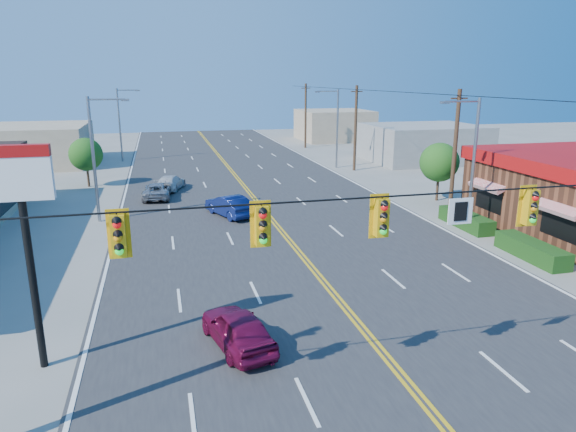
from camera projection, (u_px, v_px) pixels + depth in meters
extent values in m
plane|color=gray|center=(409.00, 387.00, 15.57)|extent=(160.00, 160.00, 0.00)
cube|color=#2D2D30|center=(270.00, 218.00, 34.29)|extent=(20.00, 120.00, 0.06)
cylinder|color=black|center=(423.00, 194.00, 14.01)|extent=(24.00, 0.05, 0.05)
cube|color=white|center=(460.00, 211.00, 14.44)|extent=(0.75, 0.04, 0.75)
cube|color=#D89E0C|center=(118.00, 236.00, 12.27)|extent=(0.55, 0.34, 1.25)
cube|color=#D89E0C|center=(262.00, 226.00, 13.10)|extent=(0.55, 0.34, 1.25)
cube|color=#D89E0C|center=(381.00, 218.00, 13.88)|extent=(0.55, 0.34, 1.25)
cube|color=#D89E0C|center=(530.00, 207.00, 14.99)|extent=(0.55, 0.34, 1.25)
cube|color=#194214|center=(495.00, 234.00, 29.40)|extent=(1.20, 9.00, 0.90)
cylinder|color=black|center=(33.00, 280.00, 15.94)|extent=(0.24, 0.24, 6.00)
cube|color=white|center=(19.00, 179.00, 15.11)|extent=(1.90, 0.30, 1.30)
cylinder|color=gray|center=(473.00, 167.00, 30.23)|extent=(0.20, 0.20, 8.00)
cylinder|color=gray|center=(462.00, 101.00, 28.99)|extent=(2.20, 0.12, 0.12)
cube|color=gray|center=(445.00, 102.00, 28.74)|extent=(0.50, 0.25, 0.15)
cylinder|color=gray|center=(337.00, 129.00, 52.70)|extent=(0.20, 0.20, 8.00)
cylinder|color=gray|center=(328.00, 91.00, 51.46)|extent=(2.20, 0.12, 0.12)
cube|color=gray|center=(317.00, 92.00, 51.21)|extent=(0.50, 0.25, 0.15)
cylinder|color=gray|center=(94.00, 161.00, 32.53)|extent=(0.20, 0.20, 8.00)
cylinder|color=gray|center=(106.00, 99.00, 31.81)|extent=(2.20, 0.12, 0.12)
cube|color=gray|center=(125.00, 100.00, 32.08)|extent=(0.50, 0.25, 0.15)
cylinder|color=gray|center=(120.00, 125.00, 56.88)|extent=(0.20, 0.20, 8.00)
cylinder|color=gray|center=(127.00, 90.00, 56.15)|extent=(2.20, 0.12, 0.12)
cube|color=gray|center=(138.00, 90.00, 56.42)|extent=(0.50, 0.25, 0.15)
cylinder|color=#47301E|center=(455.00, 154.00, 34.21)|extent=(0.28, 0.28, 8.40)
cylinder|color=#47301E|center=(355.00, 129.00, 51.06)|extent=(0.28, 0.28, 8.40)
cylinder|color=#47301E|center=(306.00, 116.00, 67.92)|extent=(0.28, 0.28, 8.40)
cylinder|color=#47301E|center=(437.00, 187.00, 39.08)|extent=(0.20, 0.20, 2.10)
sphere|color=#235B19|center=(439.00, 162.00, 38.59)|extent=(2.94, 2.94, 2.94)
cylinder|color=#47301E|center=(88.00, 175.00, 44.08)|extent=(0.20, 0.20, 2.00)
sphere|color=#235B19|center=(86.00, 154.00, 43.61)|extent=(2.80, 2.80, 2.80)
cube|color=gray|center=(423.00, 143.00, 57.69)|extent=(12.00, 10.00, 4.00)
cube|color=tan|center=(34.00, 145.00, 55.25)|extent=(11.00, 12.00, 4.20)
cube|color=tan|center=(334.00, 125.00, 77.53)|extent=(10.00, 10.00, 4.40)
imported|color=maroon|center=(238.00, 330.00, 17.69)|extent=(2.46, 4.22, 1.35)
imported|color=#0E1951|center=(229.00, 206.00, 34.52)|extent=(3.02, 4.59, 1.43)
imported|color=silver|center=(170.00, 183.00, 42.67)|extent=(2.90, 4.53, 1.22)
imported|color=gray|center=(157.00, 191.00, 39.63)|extent=(2.33, 4.48, 1.21)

